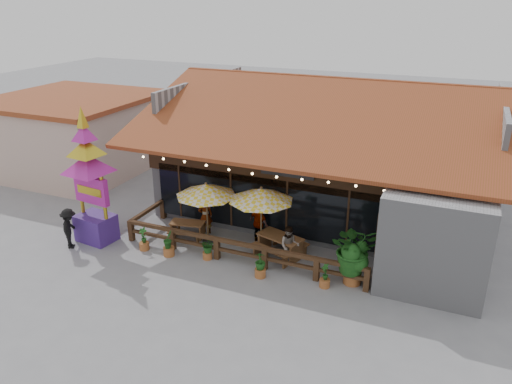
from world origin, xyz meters
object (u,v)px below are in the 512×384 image
at_px(picnic_table_left, 188,227).
at_px(picnic_table_right, 280,242).
at_px(tropical_plant, 354,250).
at_px(thai_sign_tower, 88,167).
at_px(umbrella_left, 206,190).
at_px(umbrella_right, 261,195).
at_px(pedestrian, 70,228).

distance_m(picnic_table_left, picnic_table_right, 4.16).
bearing_deg(tropical_plant, picnic_table_right, 164.11).
height_order(picnic_table_right, thai_sign_tower, thai_sign_tower).
bearing_deg(picnic_table_right, picnic_table_left, -179.94).
height_order(umbrella_left, picnic_table_left, umbrella_left).
distance_m(umbrella_right, tropical_plant, 4.20).
bearing_deg(umbrella_right, picnic_table_right, -10.10).
relative_size(thai_sign_tower, tropical_plant, 2.62).
relative_size(umbrella_left, tropical_plant, 1.31).
bearing_deg(tropical_plant, umbrella_right, 165.37).
bearing_deg(umbrella_right, thai_sign_tower, -164.22).
height_order(picnic_table_left, picnic_table_right, picnic_table_right).
distance_m(umbrella_left, pedestrian, 5.71).
xyz_separation_m(picnic_table_right, tropical_plant, (3.07, -0.87, 0.75)).
bearing_deg(tropical_plant, umbrella_left, 172.63).
xyz_separation_m(picnic_table_left, tropical_plant, (7.23, -0.87, 0.87)).
relative_size(picnic_table_left, picnic_table_right, 0.76).
bearing_deg(thai_sign_tower, picnic_table_left, 27.11).
relative_size(tropical_plant, pedestrian, 1.38).
bearing_deg(thai_sign_tower, pedestrian, -119.53).
height_order(umbrella_left, pedestrian, umbrella_left).
bearing_deg(umbrella_left, pedestrian, -152.07).
distance_m(umbrella_right, picnic_table_right, 2.01).
relative_size(picnic_table_right, tropical_plant, 0.93).
relative_size(umbrella_left, thai_sign_tower, 0.50).
bearing_deg(tropical_plant, pedestrian, -170.89).
distance_m(umbrella_left, tropical_plant, 6.36).
distance_m(picnic_table_left, pedestrian, 4.72).
height_order(umbrella_right, pedestrian, umbrella_right).
xyz_separation_m(umbrella_left, tropical_plant, (6.23, -0.81, -0.98)).
relative_size(umbrella_right, tropical_plant, 1.23).
height_order(umbrella_right, picnic_table_left, umbrella_right).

